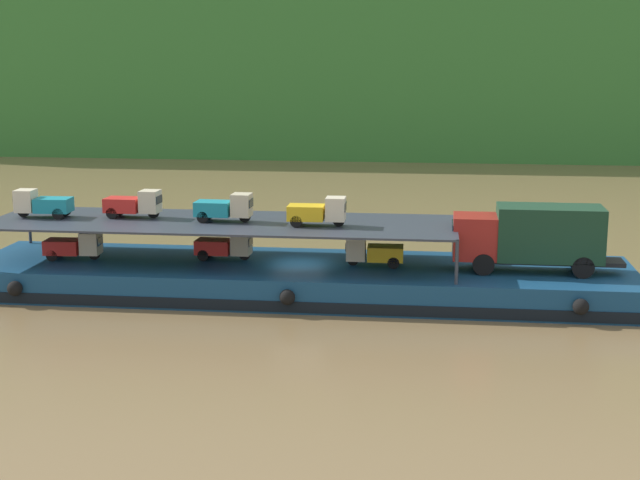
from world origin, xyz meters
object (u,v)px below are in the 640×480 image
(mini_truck_upper_mid, at_px, (134,204))
(mini_truck_upper_bow, at_px, (318,211))
(covered_lorry, at_px, (532,236))
(mini_truck_lower_aft, at_px, (225,246))
(cargo_barge, at_px, (300,279))
(mini_truck_lower_stern, at_px, (74,246))
(mini_truck_lower_mid, at_px, (374,252))
(mini_truck_upper_stern, at_px, (42,204))
(mini_truck_upper_fore, at_px, (225,208))

(mini_truck_upper_mid, xyz_separation_m, mini_truck_upper_bow, (9.30, -1.10, 0.00))
(covered_lorry, distance_m, mini_truck_lower_aft, 14.77)
(covered_lorry, bearing_deg, cargo_barge, 178.71)
(mini_truck_lower_stern, height_order, mini_truck_lower_mid, same)
(cargo_barge, relative_size, mini_truck_upper_mid, 11.46)
(mini_truck_upper_stern, relative_size, mini_truck_upper_mid, 1.00)
(cargo_barge, distance_m, mini_truck_upper_mid, 9.03)
(mini_truck_upper_stern, bearing_deg, mini_truck_lower_mid, 0.08)
(covered_lorry, bearing_deg, mini_truck_lower_aft, 176.95)
(mini_truck_lower_stern, bearing_deg, mini_truck_upper_stern, 167.81)
(cargo_barge, distance_m, mini_truck_lower_aft, 4.09)
(mini_truck_lower_mid, height_order, mini_truck_upper_mid, mini_truck_upper_mid)
(cargo_barge, distance_m, mini_truck_lower_mid, 3.86)
(mini_truck_lower_stern, xyz_separation_m, mini_truck_upper_fore, (7.54, 0.33, 2.00))
(mini_truck_lower_aft, bearing_deg, mini_truck_upper_fore, -73.81)
(covered_lorry, relative_size, mini_truck_lower_aft, 2.84)
(covered_lorry, bearing_deg, mini_truck_upper_bow, -178.09)
(mini_truck_lower_aft, bearing_deg, mini_truck_upper_bow, -13.17)
(cargo_barge, xyz_separation_m, mini_truck_upper_fore, (-3.63, -0.01, 3.44))
(mini_truck_lower_mid, distance_m, mini_truck_upper_mid, 12.08)
(mini_truck_lower_mid, relative_size, mini_truck_upper_bow, 1.00)
(covered_lorry, height_order, mini_truck_lower_stern, covered_lorry)
(mini_truck_lower_mid, height_order, mini_truck_upper_fore, mini_truck_upper_fore)
(cargo_barge, bearing_deg, mini_truck_lower_stern, -178.25)
(covered_lorry, bearing_deg, mini_truck_lower_mid, 177.75)
(mini_truck_lower_stern, bearing_deg, mini_truck_upper_bow, -1.11)
(mini_truck_upper_mid, distance_m, mini_truck_upper_fore, 4.73)
(covered_lorry, xyz_separation_m, mini_truck_lower_stern, (-22.09, -0.10, -1.00))
(mini_truck_lower_mid, bearing_deg, covered_lorry, -2.25)
(mini_truck_upper_fore, distance_m, mini_truck_upper_bow, 4.64)
(mini_truck_lower_stern, distance_m, mini_truck_upper_bow, 12.31)
(cargo_barge, xyz_separation_m, mini_truck_lower_aft, (-3.79, 0.54, 1.44))
(mini_truck_lower_aft, distance_m, mini_truck_upper_bow, 5.29)
(mini_truck_upper_fore, bearing_deg, cargo_barge, 0.14)
(cargo_barge, relative_size, mini_truck_upper_fore, 11.50)
(cargo_barge, height_order, covered_lorry, covered_lorry)
(covered_lorry, height_order, mini_truck_lower_mid, covered_lorry)
(mini_truck_upper_mid, height_order, mini_truck_upper_fore, same)
(mini_truck_lower_mid, xyz_separation_m, mini_truck_upper_mid, (-11.91, 0.48, 2.00))
(mini_truck_lower_stern, bearing_deg, cargo_barge, 1.75)
(mini_truck_upper_mid, relative_size, mini_truck_upper_bow, 1.01)
(mini_truck_lower_aft, relative_size, mini_truck_upper_stern, 0.99)
(cargo_barge, distance_m, mini_truck_upper_stern, 13.30)
(mini_truck_lower_mid, xyz_separation_m, mini_truck_upper_bow, (-2.60, -0.62, 2.00))
(mini_truck_lower_mid, height_order, mini_truck_upper_bow, mini_truck_upper_bow)
(cargo_barge, xyz_separation_m, mini_truck_lower_stern, (-11.17, -0.34, 1.44))
(mini_truck_lower_stern, relative_size, mini_truck_lower_aft, 1.00)
(mini_truck_upper_fore, height_order, mini_truck_upper_bow, same)
(mini_truck_lower_stern, xyz_separation_m, mini_truck_upper_bow, (12.14, -0.24, 2.00))
(cargo_barge, bearing_deg, covered_lorry, -1.29)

